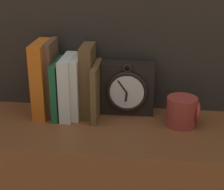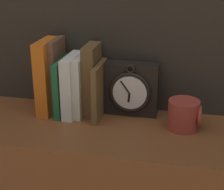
{
  "view_description": "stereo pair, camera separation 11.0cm",
  "coord_description": "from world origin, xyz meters",
  "px_view_note": "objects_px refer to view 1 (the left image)",
  "views": [
    {
      "loc": [
        0.11,
        -1.02,
        1.25
      ],
      "look_at": [
        0.0,
        0.0,
        0.84
      ],
      "focal_mm": 60.0,
      "sensor_mm": 36.0,
      "label": 1
    },
    {
      "loc": [
        0.22,
        -1.0,
        1.25
      ],
      "look_at": [
        0.0,
        0.0,
        0.84
      ],
      "focal_mm": 60.0,
      "sensor_mm": 36.0,
      "label": 2
    }
  ],
  "objects_px": {
    "book_slot0_orange": "(42,79)",
    "book_slot3_white": "(69,87)",
    "book_slot1_brown": "(53,78)",
    "book_slot4_white": "(78,87)",
    "mug": "(183,112)",
    "book_slot5_brown": "(88,81)",
    "book_slot6_brown": "(97,91)",
    "clock": "(128,88)",
    "book_slot2_green": "(59,88)"
  },
  "relations": [
    {
      "from": "book_slot0_orange",
      "to": "book_slot1_brown",
      "type": "distance_m",
      "value": 0.03
    },
    {
      "from": "book_slot5_brown",
      "to": "book_slot1_brown",
      "type": "bearing_deg",
      "value": -179.33
    },
    {
      "from": "book_slot0_orange",
      "to": "book_slot3_white",
      "type": "bearing_deg",
      "value": -2.67
    },
    {
      "from": "book_slot1_brown",
      "to": "book_slot2_green",
      "type": "xyz_separation_m",
      "value": [
        0.02,
        -0.02,
        -0.03
      ]
    },
    {
      "from": "book_slot0_orange",
      "to": "book_slot1_brown",
      "type": "height_order",
      "value": "book_slot1_brown"
    },
    {
      "from": "book_slot1_brown",
      "to": "book_slot5_brown",
      "type": "xyz_separation_m",
      "value": [
        0.12,
        0.0,
        -0.01
      ]
    },
    {
      "from": "book_slot0_orange",
      "to": "book_slot6_brown",
      "type": "height_order",
      "value": "book_slot0_orange"
    },
    {
      "from": "clock",
      "to": "book_slot6_brown",
      "type": "bearing_deg",
      "value": -156.83
    },
    {
      "from": "book_slot0_orange",
      "to": "book_slot1_brown",
      "type": "xyz_separation_m",
      "value": [
        0.03,
        0.01,
        0.0
      ]
    },
    {
      "from": "book_slot2_green",
      "to": "book_slot4_white",
      "type": "distance_m",
      "value": 0.06
    },
    {
      "from": "book_slot5_brown",
      "to": "mug",
      "type": "xyz_separation_m",
      "value": [
        0.3,
        -0.05,
        -0.07
      ]
    },
    {
      "from": "book_slot2_green",
      "to": "book_slot4_white",
      "type": "bearing_deg",
      "value": 6.31
    },
    {
      "from": "book_slot1_brown",
      "to": "mug",
      "type": "height_order",
      "value": "book_slot1_brown"
    },
    {
      "from": "book_slot5_brown",
      "to": "book_slot0_orange",
      "type": "bearing_deg",
      "value": -174.9
    },
    {
      "from": "book_slot3_white",
      "to": "clock",
      "type": "bearing_deg",
      "value": 11.54
    },
    {
      "from": "book_slot3_white",
      "to": "book_slot5_brown",
      "type": "height_order",
      "value": "book_slot5_brown"
    },
    {
      "from": "book_slot0_orange",
      "to": "book_slot2_green",
      "type": "relative_size",
      "value": 1.32
    },
    {
      "from": "book_slot0_orange",
      "to": "book_slot2_green",
      "type": "height_order",
      "value": "book_slot0_orange"
    },
    {
      "from": "book_slot2_green",
      "to": "book_slot6_brown",
      "type": "bearing_deg",
      "value": -1.39
    },
    {
      "from": "book_slot4_white",
      "to": "book_slot5_brown",
      "type": "bearing_deg",
      "value": 17.6
    },
    {
      "from": "book_slot5_brown",
      "to": "book_slot2_green",
      "type": "bearing_deg",
      "value": -169.79
    },
    {
      "from": "book_slot0_orange",
      "to": "mug",
      "type": "bearing_deg",
      "value": -5.2
    },
    {
      "from": "book_slot1_brown",
      "to": "book_slot4_white",
      "type": "height_order",
      "value": "book_slot1_brown"
    },
    {
      "from": "book_slot2_green",
      "to": "mug",
      "type": "height_order",
      "value": "book_slot2_green"
    },
    {
      "from": "mug",
      "to": "book_slot2_green",
      "type": "bearing_deg",
      "value": 174.65
    },
    {
      "from": "clock",
      "to": "book_slot2_green",
      "type": "bearing_deg",
      "value": -170.21
    },
    {
      "from": "book_slot3_white",
      "to": "book_slot5_brown",
      "type": "relative_size",
      "value": 0.85
    },
    {
      "from": "book_slot1_brown",
      "to": "book_slot6_brown",
      "type": "distance_m",
      "value": 0.15
    },
    {
      "from": "book_slot3_white",
      "to": "book_slot6_brown",
      "type": "bearing_deg",
      "value": -1.75
    },
    {
      "from": "book_slot2_green",
      "to": "book_slot3_white",
      "type": "relative_size",
      "value": 0.93
    },
    {
      "from": "book_slot0_orange",
      "to": "book_slot5_brown",
      "type": "relative_size",
      "value": 1.04
    },
    {
      "from": "book_slot2_green",
      "to": "book_slot0_orange",
      "type": "bearing_deg",
      "value": 175.93
    },
    {
      "from": "book_slot3_white",
      "to": "mug",
      "type": "relative_size",
      "value": 1.98
    },
    {
      "from": "book_slot3_white",
      "to": "book_slot4_white",
      "type": "height_order",
      "value": "book_slot3_white"
    },
    {
      "from": "clock",
      "to": "book_slot3_white",
      "type": "bearing_deg",
      "value": -168.46
    },
    {
      "from": "clock",
      "to": "book_slot6_brown",
      "type": "xyz_separation_m",
      "value": [
        -0.1,
        -0.04,
        0.0
      ]
    },
    {
      "from": "book_slot2_green",
      "to": "mug",
      "type": "relative_size",
      "value": 1.83
    },
    {
      "from": "clock",
      "to": "book_slot5_brown",
      "type": "distance_m",
      "value": 0.13
    },
    {
      "from": "book_slot6_brown",
      "to": "clock",
      "type": "bearing_deg",
      "value": 23.17
    },
    {
      "from": "book_slot6_brown",
      "to": "mug",
      "type": "bearing_deg",
      "value": -7.15
    },
    {
      "from": "clock",
      "to": "mug",
      "type": "relative_size",
      "value": 1.79
    },
    {
      "from": "clock",
      "to": "book_slot6_brown",
      "type": "distance_m",
      "value": 0.1
    },
    {
      "from": "book_slot0_orange",
      "to": "book_slot6_brown",
      "type": "xyz_separation_m",
      "value": [
        0.18,
        -0.01,
        -0.03
      ]
    },
    {
      "from": "book_slot6_brown",
      "to": "book_slot0_orange",
      "type": "bearing_deg",
      "value": 177.81
    },
    {
      "from": "book_slot4_white",
      "to": "book_slot5_brown",
      "type": "height_order",
      "value": "book_slot5_brown"
    },
    {
      "from": "book_slot5_brown",
      "to": "book_slot6_brown",
      "type": "distance_m",
      "value": 0.05
    },
    {
      "from": "clock",
      "to": "book_slot3_white",
      "type": "height_order",
      "value": "book_slot3_white"
    },
    {
      "from": "book_slot1_brown",
      "to": "book_slot5_brown",
      "type": "height_order",
      "value": "book_slot1_brown"
    },
    {
      "from": "book_slot1_brown",
      "to": "book_slot6_brown",
      "type": "height_order",
      "value": "book_slot1_brown"
    },
    {
      "from": "book_slot3_white",
      "to": "book_slot5_brown",
      "type": "bearing_deg",
      "value": 15.78
    }
  ]
}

